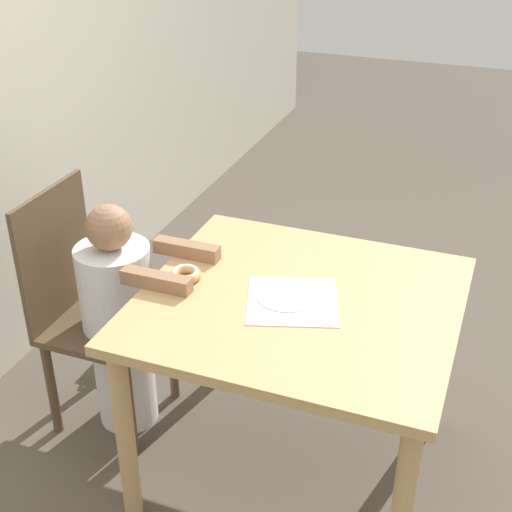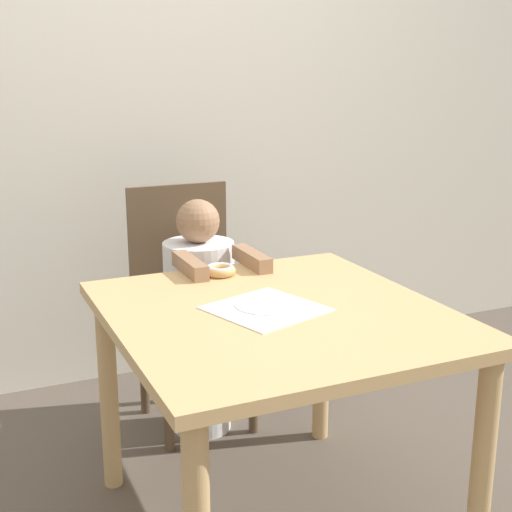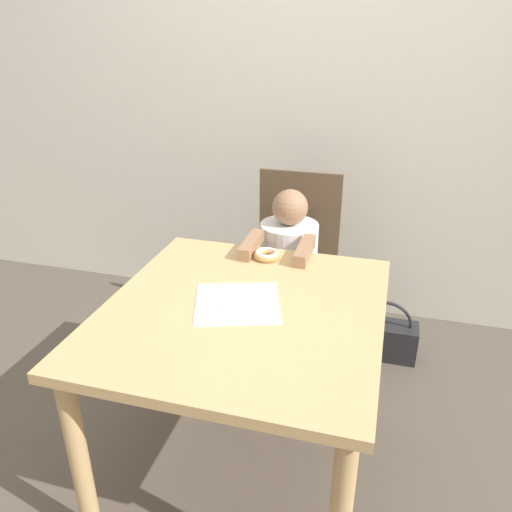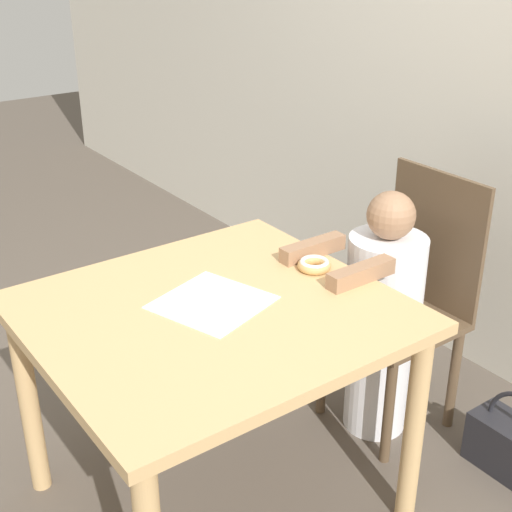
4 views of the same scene
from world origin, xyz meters
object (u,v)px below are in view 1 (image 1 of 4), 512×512
object	(u,v)px
handbag	(144,320)
donut	(185,274)
child_figure	(121,321)
chair	(90,309)

from	to	relation	value
handbag	donut	bearing A→B (deg)	-136.19
donut	child_figure	bearing A→B (deg)	84.18
chair	child_figure	world-z (taller)	chair
chair	handbag	bearing A→B (deg)	8.23
chair	handbag	xyz separation A→B (m)	(0.47, 0.07, -0.36)
chair	donut	world-z (taller)	chair
child_figure	donut	world-z (taller)	child_figure
donut	chair	bearing A→B (deg)	85.93
donut	handbag	bearing A→B (deg)	43.81
chair	handbag	size ratio (longest dim) A/B	2.83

